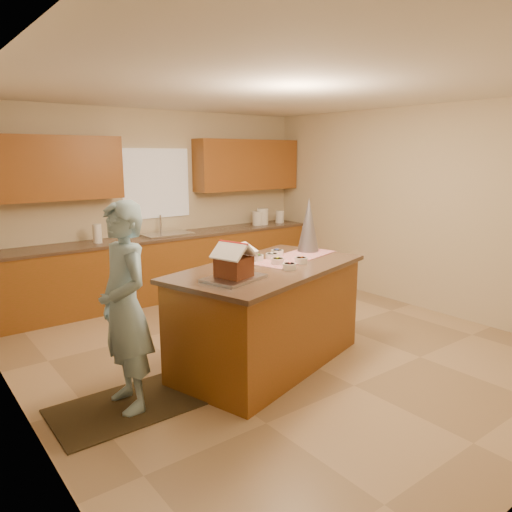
{
  "coord_description": "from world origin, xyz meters",
  "views": [
    {
      "loc": [
        -3.19,
        -3.8,
        2.07
      ],
      "look_at": [
        -0.1,
        0.2,
        1.0
      ],
      "focal_mm": 33.83,
      "sensor_mm": 36.0,
      "label": 1
    }
  ],
  "objects_px": {
    "island_base": "(268,317)",
    "boy": "(125,307)",
    "tinsel_tree": "(309,225)",
    "gingerbread_house": "(234,264)"
  },
  "relations": [
    {
      "from": "island_base",
      "to": "boy",
      "type": "height_order",
      "value": "boy"
    },
    {
      "from": "island_base",
      "to": "boy",
      "type": "relative_size",
      "value": 1.15
    },
    {
      "from": "tinsel_tree",
      "to": "boy",
      "type": "relative_size",
      "value": 0.35
    },
    {
      "from": "tinsel_tree",
      "to": "gingerbread_house",
      "type": "relative_size",
      "value": 1.6
    },
    {
      "from": "boy",
      "to": "gingerbread_house",
      "type": "bearing_deg",
      "value": 74.99
    },
    {
      "from": "island_base",
      "to": "gingerbread_house",
      "type": "distance_m",
      "value": 0.9
    },
    {
      "from": "boy",
      "to": "gingerbread_house",
      "type": "relative_size",
      "value": 4.54
    },
    {
      "from": "island_base",
      "to": "boy",
      "type": "xyz_separation_m",
      "value": [
        -1.45,
        0.04,
        0.39
      ]
    },
    {
      "from": "island_base",
      "to": "boy",
      "type": "bearing_deg",
      "value": 162.52
    },
    {
      "from": "island_base",
      "to": "gingerbread_house",
      "type": "bearing_deg",
      "value": -174.81
    }
  ]
}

